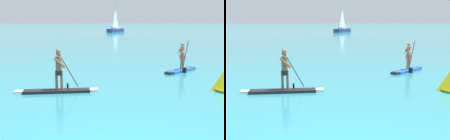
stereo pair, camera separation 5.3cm
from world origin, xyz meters
The scene contains 3 objects.
paddleboarder_mid_center centered at (-1.15, 7.75, 0.38)m, with size 3.59×0.85×1.89m.
paddleboarder_far_right centered at (6.39, 11.58, 0.36)m, with size 2.65×1.98×1.89m.
sailboat_right_horizon centered at (14.99, 66.66, 0.82)m, with size 5.02×5.12×6.82m.
Camera 2 is at (-1.57, -5.40, 3.16)m, focal length 48.93 mm.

